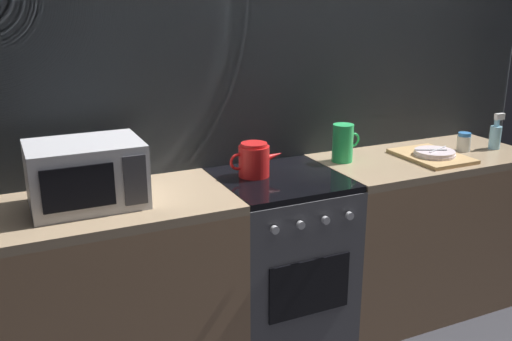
% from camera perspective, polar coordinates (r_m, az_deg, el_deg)
% --- Properties ---
extents(ground_plane, '(8.00, 8.00, 0.00)m').
position_cam_1_polar(ground_plane, '(3.15, 2.27, -16.40)').
color(ground_plane, '#2D2D33').
extents(back_wall, '(3.60, 0.05, 2.40)m').
position_cam_1_polar(back_wall, '(2.96, -0.33, 6.63)').
color(back_wall, gray).
rests_on(back_wall, ground_plane).
extents(counter_left, '(1.20, 0.60, 0.90)m').
position_cam_1_polar(counter_left, '(2.68, -15.40, -12.37)').
color(counter_left, '#997251').
rests_on(counter_left, ground_plane).
extents(stove_unit, '(0.60, 0.63, 0.90)m').
position_cam_1_polar(stove_unit, '(2.93, 2.39, -9.07)').
color(stove_unit, '#4C4C51').
rests_on(stove_unit, ground_plane).
extents(counter_right, '(1.20, 0.60, 0.90)m').
position_cam_1_polar(counter_right, '(3.40, 16.04, -5.85)').
color(counter_right, '#997251').
rests_on(counter_right, ground_plane).
extents(microwave, '(0.46, 0.35, 0.27)m').
position_cam_1_polar(microwave, '(2.46, -16.70, -0.34)').
color(microwave, '#B2B2B7').
rests_on(microwave, counter_left).
extents(kettle, '(0.28, 0.15, 0.17)m').
position_cam_1_polar(kettle, '(2.75, -0.18, 1.07)').
color(kettle, red).
rests_on(kettle, stove_unit).
extents(pitcher, '(0.16, 0.11, 0.20)m').
position_cam_1_polar(pitcher, '(3.02, 8.72, 2.76)').
color(pitcher, green).
rests_on(pitcher, counter_right).
extents(dish_pile, '(0.30, 0.40, 0.06)m').
position_cam_1_polar(dish_pile, '(3.20, 17.31, 1.49)').
color(dish_pile, tan).
rests_on(dish_pile, counter_right).
extents(spice_jar, '(0.08, 0.08, 0.10)m').
position_cam_1_polar(spice_jar, '(3.41, 20.14, 2.71)').
color(spice_jar, silver).
rests_on(spice_jar, counter_right).
extents(spray_bottle, '(0.08, 0.06, 0.20)m').
position_cam_1_polar(spray_bottle, '(3.52, 22.91, 3.30)').
color(spray_bottle, '#8CCCE5').
rests_on(spray_bottle, counter_right).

